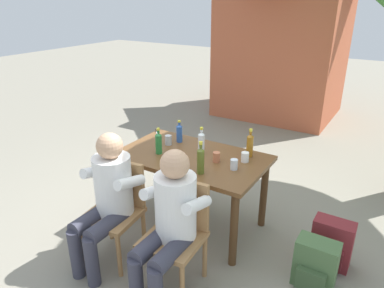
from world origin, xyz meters
TOP-DOWN VIEW (x-y plane):
  - ground_plane at (0.00, 0.00)m, footprint 24.00×24.00m
  - dining_table at (0.00, 0.00)m, footprint 1.42×0.85m
  - chair_near_left at (-0.33, -0.72)m, footprint 0.49×0.49m
  - chair_near_right at (0.31, -0.72)m, footprint 0.47×0.47m
  - person_in_white_shirt at (-0.32, -0.83)m, footprint 0.47×0.61m
  - person_in_plaid_shirt at (0.32, -0.83)m, footprint 0.47×0.61m
  - bottle_clear at (0.05, 0.09)m, footprint 0.06×0.06m
  - bottle_green at (-0.30, -0.13)m, footprint 0.06×0.06m
  - bottle_amber at (0.48, 0.27)m, footprint 0.06×0.06m
  - bottle_blue at (-0.30, 0.23)m, footprint 0.06×0.06m
  - bottle_olive at (0.26, -0.28)m, footprint 0.06×0.06m
  - cup_steel at (-0.35, 0.10)m, footprint 0.07×0.07m
  - cup_terracotta at (0.26, 0.00)m, footprint 0.07×0.07m
  - cup_glass at (0.47, -0.06)m, footprint 0.07×0.07m
  - cup_white at (0.49, 0.14)m, footprint 0.07×0.07m
  - table_knife at (-0.66, 0.32)m, footprint 0.19×0.18m
  - backpack_by_near_side at (1.30, -0.22)m, footprint 0.33×0.25m
  - backpack_by_far_side at (1.35, 0.10)m, footprint 0.33×0.23m
  - brick_kiosk at (-0.55, 4.16)m, footprint 2.44×2.07m

SIDE VIEW (x-z plane):
  - ground_plane at x=0.00m, z-range 0.00..0.00m
  - backpack_by_near_side at x=1.30m, z-range -0.01..0.41m
  - backpack_by_far_side at x=1.35m, z-range -0.01..0.43m
  - chair_near_left at x=-0.33m, z-range 0.05..0.92m
  - chair_near_right at x=0.31m, z-range 0.05..0.92m
  - person_in_white_shirt at x=-0.32m, z-range 0.07..1.25m
  - person_in_plaid_shirt at x=0.32m, z-range 0.07..1.25m
  - dining_table at x=0.00m, z-range 0.28..1.05m
  - table_knife at x=-0.66m, z-range 0.77..0.78m
  - cup_white at x=0.49m, z-range 0.77..0.86m
  - cup_terracotta at x=0.26m, z-range 0.77..0.86m
  - cup_glass at x=0.47m, z-range 0.77..0.86m
  - cup_steel at x=-0.35m, z-range 0.77..0.87m
  - bottle_blue at x=-0.30m, z-range 0.75..0.99m
  - bottle_green at x=-0.30m, z-range 0.75..1.01m
  - bottle_clear at x=0.05m, z-range 0.75..1.02m
  - bottle_amber at x=0.48m, z-range 0.75..1.03m
  - bottle_olive at x=0.26m, z-range 0.75..1.04m
  - brick_kiosk at x=-0.55m, z-range 0.07..2.98m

